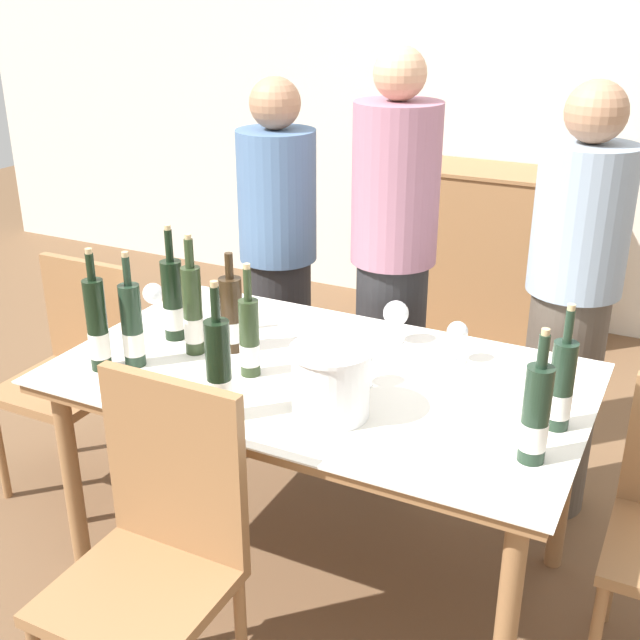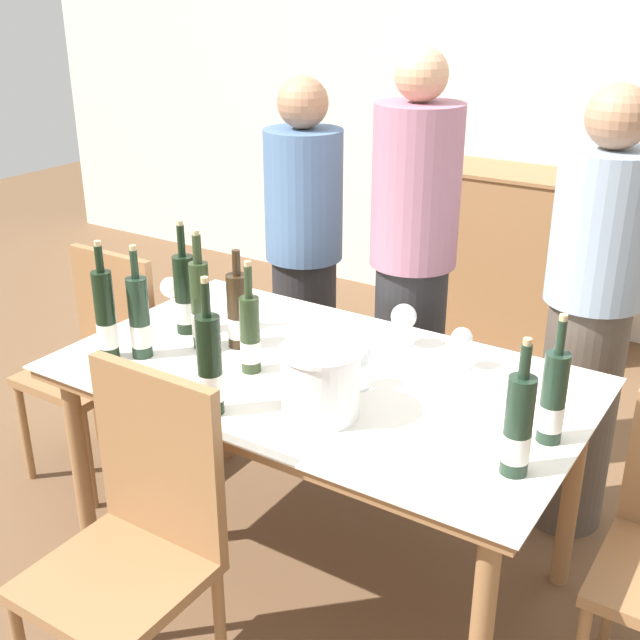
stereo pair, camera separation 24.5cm
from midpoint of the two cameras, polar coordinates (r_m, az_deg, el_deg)
name	(u,v)px [view 1 (the left image)]	position (r m, az deg, el deg)	size (l,w,h in m)	color
ground_plane	(320,566)	(2.96, -2.49, -17.18)	(12.00, 12.00, 0.00)	brown
back_wall	(531,79)	(4.74, 13.29, 16.34)	(8.00, 0.10, 2.80)	silver
sideboard_cabinet	(482,250)	(4.69, 9.98, 4.89)	(1.13, 0.46, 0.95)	#996B42
dining_table	(320,393)	(2.56, -2.75, -5.30)	(1.65, 0.96, 0.77)	#996B42
ice_bucket	(331,380)	(2.25, -2.36, -4.34)	(0.23, 0.23, 0.21)	white
wine_bottle_0	(98,327)	(2.62, -18.16, -0.55)	(0.07, 0.07, 0.40)	black
wine_bottle_1	(231,316)	(2.66, -8.96, 0.20)	(0.08, 0.08, 0.34)	#332314
wine_bottle_2	(561,387)	(2.24, 13.79, -4.75)	(0.07, 0.07, 0.37)	#1E3323
wine_bottle_3	(535,416)	(2.07, 11.82, -6.82)	(0.07, 0.07, 0.37)	#1E3323
wine_bottle_4	(249,339)	(2.49, -7.86, -1.38)	(0.06, 0.06, 0.37)	#28381E
wine_bottle_5	(219,373)	(2.25, -10.33, -3.81)	(0.07, 0.07, 0.41)	black
wine_bottle_6	(132,327)	(2.62, -15.84, -0.57)	(0.07, 0.07, 0.38)	#1E3323
wine_bottle_7	(193,312)	(2.66, -11.65, 0.53)	(0.07, 0.07, 0.41)	#28381E
wine_bottle_8	(173,302)	(2.79, -12.90, 1.24)	(0.07, 0.07, 0.40)	black
wine_glass_0	(361,356)	(2.41, 0.02, -2.61)	(0.08, 0.08, 0.14)	white
wine_glass_1	(396,314)	(2.70, 2.84, 0.37)	(0.09, 0.09, 0.15)	white
wine_glass_2	(457,334)	(2.58, 7.08, -1.05)	(0.07, 0.07, 0.14)	white
wine_glass_3	(153,295)	(2.98, -14.11, 1.70)	(0.08, 0.08, 0.14)	white
chair_left_end	(75,361)	(3.33, -19.05, -2.83)	(0.42, 0.42, 0.91)	#996B42
chair_near_front	(157,542)	(2.22, -14.79, -15.13)	(0.42, 0.42, 0.99)	#996B42
person_host	(278,264)	(3.47, -5.01, 3.98)	(0.33, 0.33, 1.56)	#262628
person_guest_left	(392,274)	(3.12, 2.94, 3.28)	(0.33, 0.33, 1.70)	#262628
person_guest_right	(570,312)	(2.97, 15.12, 0.50)	(0.33, 0.33, 1.62)	#51473D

